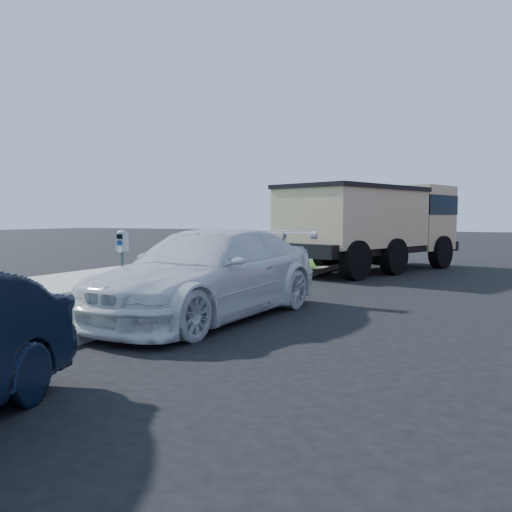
% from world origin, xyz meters
% --- Properties ---
extents(ground, '(120.00, 120.00, 0.00)m').
position_xyz_m(ground, '(0.00, 0.00, 0.00)').
color(ground, black).
rests_on(ground, ground).
extents(streetside, '(6.12, 50.00, 0.15)m').
position_xyz_m(streetside, '(-5.57, 2.00, 0.07)').
color(streetside, gray).
rests_on(streetside, ground).
extents(parking_meter, '(0.18, 0.13, 1.33)m').
position_xyz_m(parking_meter, '(-3.22, -0.33, 1.09)').
color(parking_meter, '#3F4247').
rests_on(parking_meter, ground).
extents(white_wagon, '(2.52, 5.24, 1.47)m').
position_xyz_m(white_wagon, '(-1.97, 0.33, 0.74)').
color(white_wagon, silver).
rests_on(white_wagon, ground).
extents(dump_truck, '(4.75, 7.37, 2.72)m').
position_xyz_m(dump_truck, '(-1.32, 9.64, 1.53)').
color(dump_truck, black).
rests_on(dump_truck, ground).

